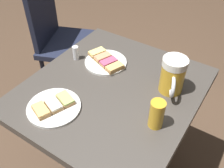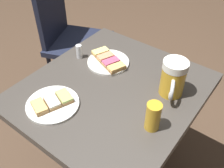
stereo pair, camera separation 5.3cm
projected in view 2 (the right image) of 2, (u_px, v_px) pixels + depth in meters
The scene contains 7 objects.
cafe_table at pixel (112, 114), 1.15m from camera, with size 0.73×0.67×0.70m.
plate_near at pixel (53, 103), 0.96m from camera, with size 0.20×0.20×0.03m.
plate_far at pixel (108, 61), 1.16m from camera, with size 0.19×0.20×0.03m.
beer_mug at pixel (173, 78), 0.97m from camera, with size 0.14×0.10×0.15m.
beer_glass_small at pixel (153, 116), 0.85m from camera, with size 0.05×0.05×0.11m, color gold.
salt_shaker at pixel (79, 51), 1.18m from camera, with size 0.03×0.03×0.07m, color silver.
cafe_chair at pixel (69, 33), 1.68m from camera, with size 0.49×0.49×0.94m.
Camera 2 is at (0.61, 0.46, 1.40)m, focal length 40.76 mm.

